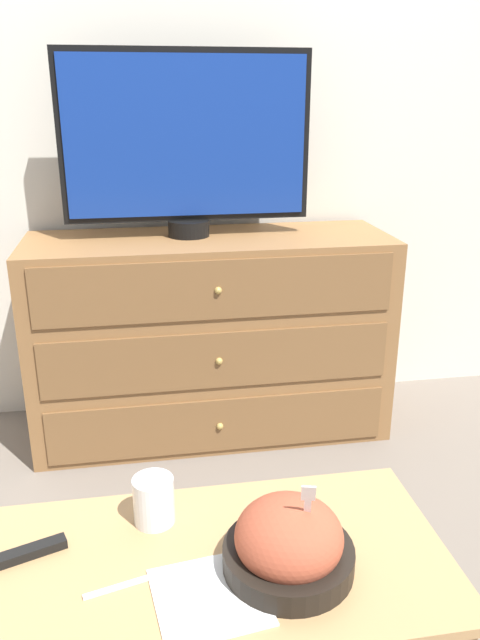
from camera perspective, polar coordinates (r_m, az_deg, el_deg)
name	(u,v)px	position (r m, az deg, el deg)	size (l,w,h in m)	color
ground_plane	(194,397)	(2.70, -4.24, -7.08)	(12.00, 12.00, 0.00)	#70665B
wall_back	(184,72)	(2.43, -5.14, 21.63)	(12.00, 0.05, 2.60)	silver
dresser	(211,337)	(2.32, -2.69, -1.55)	(1.29, 0.46, 0.75)	olive
tv	(186,142)	(2.20, -4.94, 15.94)	(0.85, 0.15, 0.62)	black
coffee_table	(170,593)	(1.25, -6.45, -23.59)	(1.03, 0.45, 0.43)	tan
takeout_bowl	(289,544)	(1.17, 4.47, -19.71)	(0.23, 0.23, 0.20)	black
drink_cup	(154,503)	(1.28, -7.88, -16.23)	(0.08, 0.08, 0.10)	#9E6638
napkin	(209,596)	(1.15, -2.82, -23.93)	(0.21, 0.21, 0.00)	white
knife	(139,580)	(1.19, -9.19, -22.45)	(0.19, 0.06, 0.01)	white
remote_control	(28,553)	(1.28, -18.84, -19.48)	(0.14, 0.07, 0.02)	black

